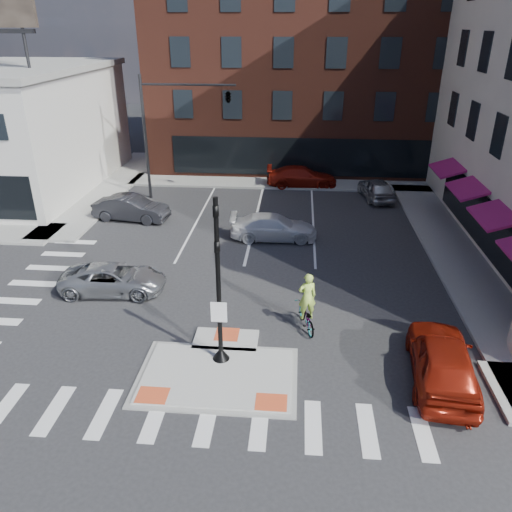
# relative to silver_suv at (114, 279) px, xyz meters

# --- Properties ---
(ground) EXTENTS (120.00, 120.00, 0.00)m
(ground) POSITION_rel_silver_suv_xyz_m (5.48, -5.00, -0.64)
(ground) COLOR #28282B
(ground) RESTS_ON ground
(refuge_island) EXTENTS (5.40, 4.65, 0.13)m
(refuge_island) POSITION_rel_silver_suv_xyz_m (5.48, -5.26, -0.59)
(refuge_island) COLOR gray
(refuge_island) RESTS_ON ground
(sidewalk_nw) EXTENTS (23.50, 20.50, 0.15)m
(sidewalk_nw) POSITION_rel_silver_suv_xyz_m (-11.29, 10.29, -0.56)
(sidewalk_nw) COLOR gray
(sidewalk_nw) RESTS_ON ground
(sidewalk_e) EXTENTS (3.00, 24.00, 0.15)m
(sidewalk_e) POSITION_rel_silver_suv_xyz_m (16.28, 5.00, -0.56)
(sidewalk_e) COLOR gray
(sidewalk_e) RESTS_ON ground
(sidewalk_n) EXTENTS (26.00, 3.00, 0.15)m
(sidewalk_n) POSITION_rel_silver_suv_xyz_m (8.48, 17.00, -0.56)
(sidewalk_n) COLOR gray
(sidewalk_n) RESTS_ON ground
(building_n) EXTENTS (24.40, 18.40, 15.50)m
(building_n) POSITION_rel_silver_suv_xyz_m (8.48, 26.99, 7.16)
(building_n) COLOR #512319
(building_n) RESTS_ON ground
(building_far_left) EXTENTS (10.00, 12.00, 10.00)m
(building_far_left) POSITION_rel_silver_suv_xyz_m (1.48, 47.00, 4.36)
(building_far_left) COLOR slate
(building_far_left) RESTS_ON ground
(building_far_right) EXTENTS (12.00, 12.00, 12.00)m
(building_far_right) POSITION_rel_silver_suv_xyz_m (14.48, 49.00, 5.36)
(building_far_right) COLOR brown
(building_far_right) RESTS_ON ground
(signal_pole) EXTENTS (0.60, 0.60, 5.98)m
(signal_pole) POSITION_rel_silver_suv_xyz_m (5.48, -4.60, 1.72)
(signal_pole) COLOR black
(signal_pole) RESTS_ON refuge_island
(mast_arm_signal) EXTENTS (6.10, 2.24, 8.00)m
(mast_arm_signal) POSITION_rel_silver_suv_xyz_m (2.00, 13.00, 5.57)
(mast_arm_signal) COLOR black
(mast_arm_signal) RESTS_ON ground
(silver_suv) EXTENTS (4.70, 2.39, 1.27)m
(silver_suv) POSITION_rel_silver_suv_xyz_m (0.00, 0.00, 0.00)
(silver_suv) COLOR #A3A6AA
(silver_suv) RESTS_ON ground
(red_sedan) EXTENTS (2.49, 5.09, 1.67)m
(red_sedan) POSITION_rel_silver_suv_xyz_m (12.93, -5.00, 0.20)
(red_sedan) COLOR maroon
(red_sedan) RESTS_ON ground
(white_pickup) EXTENTS (4.84, 2.16, 1.38)m
(white_pickup) POSITION_rel_silver_suv_xyz_m (6.73, 6.60, 0.05)
(white_pickup) COLOR silver
(white_pickup) RESTS_ON ground
(bg_car_dark) EXTENTS (4.69, 2.18, 1.49)m
(bg_car_dark) POSITION_rel_silver_suv_xyz_m (-1.99, 8.77, 0.11)
(bg_car_dark) COLOR #25262A
(bg_car_dark) RESTS_ON ground
(bg_car_silver) EXTENTS (2.36, 4.39, 1.42)m
(bg_car_silver) POSITION_rel_silver_suv_xyz_m (13.27, 14.07, 0.07)
(bg_car_silver) COLOR #ABAFB3
(bg_car_silver) RESTS_ON ground
(bg_car_red) EXTENTS (5.13, 2.27, 1.46)m
(bg_car_red) POSITION_rel_silver_suv_xyz_m (8.24, 16.50, 0.10)
(bg_car_red) COLOR maroon
(bg_car_red) RESTS_ON ground
(cyclist) EXTENTS (1.15, 2.03, 2.38)m
(cyclist) POSITION_rel_silver_suv_xyz_m (8.48, -2.20, 0.17)
(cyclist) COLOR #3F3F44
(cyclist) RESTS_ON ground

